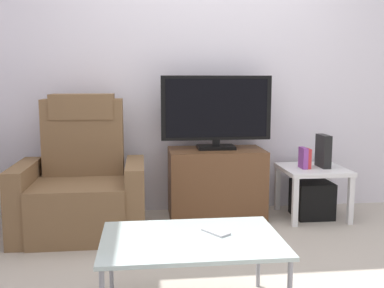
# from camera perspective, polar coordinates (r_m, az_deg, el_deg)

# --- Properties ---
(ground_plane) EXTENTS (6.40, 6.40, 0.00)m
(ground_plane) POSITION_cam_1_polar(r_m,az_deg,el_deg) (3.15, 4.15, -14.00)
(ground_plane) COLOR #B2A899
(wall_back) EXTENTS (6.40, 0.06, 2.60)m
(wall_back) POSITION_cam_1_polar(r_m,az_deg,el_deg) (4.03, 1.35, 9.81)
(wall_back) COLOR silver
(wall_back) RESTS_ON ground
(tv_stand) EXTENTS (0.81, 0.47, 0.60)m
(tv_stand) POSITION_cam_1_polar(r_m,az_deg,el_deg) (3.85, 3.14, -5.09)
(tv_stand) COLOR brown
(tv_stand) RESTS_ON ground
(television) EXTENTS (0.95, 0.20, 0.63)m
(television) POSITION_cam_1_polar(r_m,az_deg,el_deg) (3.78, 3.17, 4.34)
(television) COLOR black
(television) RESTS_ON tv_stand
(recliner_armchair) EXTENTS (0.98, 0.78, 1.08)m
(recliner_armchair) POSITION_cam_1_polar(r_m,az_deg,el_deg) (3.59, -14.07, -5.17)
(recliner_armchair) COLOR brown
(recliner_armchair) RESTS_ON ground
(side_table) EXTENTS (0.54, 0.54, 0.44)m
(side_table) POSITION_cam_1_polar(r_m,az_deg,el_deg) (3.98, 15.35, -3.91)
(side_table) COLOR white
(side_table) RESTS_ON ground
(subwoofer_box) EXTENTS (0.32, 0.32, 0.32)m
(subwoofer_box) POSITION_cam_1_polar(r_m,az_deg,el_deg) (4.03, 15.24, -6.88)
(subwoofer_box) COLOR black
(subwoofer_box) RESTS_ON ground
(book_leftmost) EXTENTS (0.04, 0.13, 0.18)m
(book_leftmost) POSITION_cam_1_polar(r_m,az_deg,el_deg) (3.90, 14.19, -1.75)
(book_leftmost) COLOR purple
(book_leftmost) RESTS_ON side_table
(book_middle) EXTENTS (0.03, 0.11, 0.17)m
(book_middle) POSITION_cam_1_polar(r_m,az_deg,el_deg) (3.91, 14.71, -1.80)
(book_middle) COLOR red
(book_middle) RESTS_ON side_table
(game_console) EXTENTS (0.07, 0.20, 0.28)m
(game_console) POSITION_cam_1_polar(r_m,az_deg,el_deg) (3.99, 16.62, -0.87)
(game_console) COLOR black
(game_console) RESTS_ON side_table
(coffee_table) EXTENTS (0.90, 0.60, 0.41)m
(coffee_table) POSITION_cam_1_polar(r_m,az_deg,el_deg) (2.26, -0.07, -12.65)
(coffee_table) COLOR #B2C6C1
(coffee_table) RESTS_ON ground
(cell_phone) EXTENTS (0.14, 0.16, 0.01)m
(cell_phone) POSITION_cam_1_polar(r_m,az_deg,el_deg) (2.32, 3.09, -11.28)
(cell_phone) COLOR #B7B7BC
(cell_phone) RESTS_ON coffee_table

